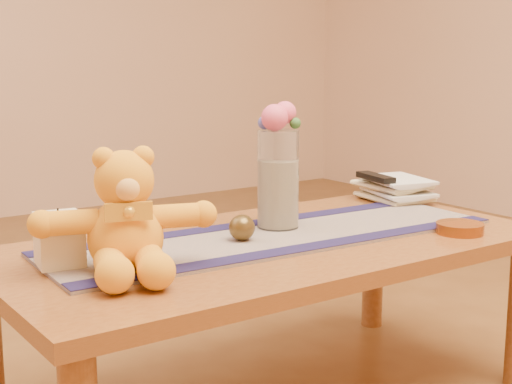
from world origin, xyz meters
TOP-DOWN VIEW (x-y plane):
  - coffee_table_top at (0.00, 0.00)m, footprint 1.40×0.70m
  - table_leg_br at (0.64, 0.29)m, footprint 0.07×0.07m
  - persian_runner at (0.02, 0.01)m, footprint 1.22×0.41m
  - runner_border_near at (0.02, -0.13)m, footprint 1.20×0.12m
  - runner_border_far at (0.03, 0.16)m, footprint 1.20×0.12m
  - teddy_bear at (-0.42, -0.05)m, footprint 0.45×0.41m
  - pillar_candle at (-0.53, 0.06)m, footprint 0.11×0.11m
  - candle_wick at (-0.53, 0.06)m, footprint 0.00×0.00m
  - glass_vase at (0.08, 0.08)m, footprint 0.11×0.11m
  - potpourri_fill at (0.08, 0.08)m, footprint 0.09×0.09m
  - rose_left at (0.06, 0.07)m, footprint 0.07×0.07m
  - rose_right at (0.11, 0.09)m, footprint 0.06×0.06m
  - blue_flower_back at (0.09, 0.12)m, footprint 0.04×0.04m
  - blue_flower_side at (0.05, 0.10)m, footprint 0.04×0.04m
  - leaf_sprig at (0.12, 0.06)m, footprint 0.03×0.03m
  - bronze_ball at (-0.08, 0.02)m, footprint 0.07×0.07m
  - book_bottom at (0.55, 0.20)m, footprint 0.20×0.24m
  - book_lower at (0.55, 0.20)m, footprint 0.22×0.26m
  - book_upper at (0.54, 0.21)m, footprint 0.19×0.24m
  - book_top at (0.55, 0.20)m, footprint 0.21×0.26m
  - tv_remote at (0.54, 0.19)m, footprint 0.08×0.17m
  - amber_dish at (0.45, -0.22)m, footprint 0.14×0.14m

SIDE VIEW (x-z plane):
  - table_leg_br at x=0.64m, z-range 0.00..0.41m
  - coffee_table_top at x=0.00m, z-range 0.41..0.45m
  - persian_runner at x=0.02m, z-range 0.45..0.46m
  - runner_border_near at x=0.02m, z-range 0.46..0.46m
  - runner_border_far at x=0.03m, z-range 0.46..0.46m
  - book_bottom at x=0.55m, z-range 0.45..0.47m
  - amber_dish at x=0.45m, z-range 0.45..0.48m
  - book_lower at x=0.55m, z-range 0.47..0.49m
  - bronze_ball at x=-0.08m, z-range 0.46..0.52m
  - book_upper at x=0.54m, z-range 0.49..0.51m
  - pillar_candle at x=-0.53m, z-range 0.46..0.57m
  - book_top at x=0.55m, z-range 0.51..0.53m
  - tv_remote at x=0.54m, z-range 0.53..0.54m
  - potpourri_fill at x=0.08m, z-range 0.46..0.64m
  - candle_wick at x=-0.53m, z-range 0.57..0.59m
  - teddy_bear at x=-0.42m, z-range 0.46..0.71m
  - glass_vase at x=0.08m, z-range 0.46..0.72m
  - leaf_sprig at x=0.12m, z-range 0.72..0.75m
  - blue_flower_side at x=0.05m, z-range 0.72..0.76m
  - blue_flower_back at x=0.09m, z-range 0.72..0.77m
  - rose_left at x=0.06m, z-range 0.72..0.79m
  - rose_right at x=0.11m, z-range 0.73..0.79m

